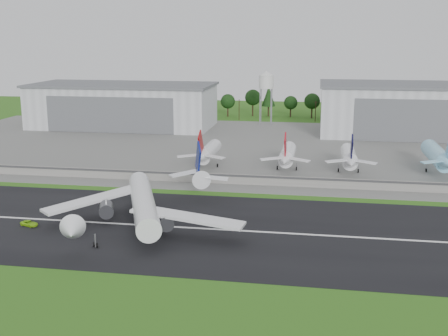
% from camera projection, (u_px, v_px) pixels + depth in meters
% --- Properties ---
extents(ground, '(600.00, 600.00, 0.00)m').
position_uv_depth(ground, '(212.00, 244.00, 132.61)').
color(ground, '#336518').
rests_on(ground, ground).
extents(runway, '(320.00, 60.00, 0.10)m').
position_uv_depth(runway, '(219.00, 230.00, 142.19)').
color(runway, black).
rests_on(runway, ground).
extents(runway_centerline, '(220.00, 1.00, 0.02)m').
position_uv_depth(runway_centerline, '(219.00, 229.00, 142.18)').
color(runway_centerline, white).
rests_on(runway_centerline, runway).
extents(apron, '(320.00, 150.00, 0.10)m').
position_uv_depth(apron, '(263.00, 147.00, 247.75)').
color(apron, slate).
rests_on(apron, ground).
extents(blast_fence, '(240.00, 0.61, 3.50)m').
position_uv_depth(blast_fence, '(243.00, 179.00, 184.96)').
color(blast_fence, gray).
rests_on(blast_fence, ground).
extents(hangar_west, '(97.00, 44.00, 23.20)m').
position_uv_depth(hangar_west, '(123.00, 105.00, 301.19)').
color(hangar_west, silver).
rests_on(hangar_west, ground).
extents(hangar_east, '(102.00, 47.00, 25.20)m').
position_uv_depth(hangar_east, '(424.00, 110.00, 275.79)').
color(hangar_east, silver).
rests_on(hangar_east, ground).
extents(water_tower, '(8.40, 8.40, 29.40)m').
position_uv_depth(water_tower, '(266.00, 80.00, 305.32)').
color(water_tower, '#99999E').
rests_on(water_tower, ground).
extents(utility_poles, '(230.00, 3.00, 12.00)m').
position_uv_depth(utility_poles, '(277.00, 121.00, 324.54)').
color(utility_poles, black).
rests_on(utility_poles, ground).
extents(treeline, '(320.00, 16.00, 22.00)m').
position_uv_depth(treeline, '(279.00, 117.00, 338.93)').
color(treeline, black).
rests_on(treeline, ground).
extents(main_airliner, '(53.56, 57.35, 18.17)m').
position_uv_depth(main_airliner, '(142.00, 208.00, 143.93)').
color(main_airliner, white).
rests_on(main_airliner, runway).
extents(ground_vehicle, '(5.39, 3.78, 1.37)m').
position_uv_depth(ground_vehicle, '(29.00, 223.00, 144.68)').
color(ground_vehicle, '#93D719').
rests_on(ground_vehicle, runway).
extents(parked_jet_red_a, '(7.36, 31.29, 16.41)m').
position_uv_depth(parked_jet_red_a, '(207.00, 152.00, 207.32)').
color(parked_jet_red_a, white).
rests_on(parked_jet_red_a, ground).
extents(parked_jet_red_b, '(7.36, 31.29, 16.42)m').
position_uv_depth(parked_jet_red_b, '(287.00, 155.00, 202.56)').
color(parked_jet_red_b, white).
rests_on(parked_jet_red_b, ground).
extents(parked_jet_navy, '(7.36, 31.29, 16.45)m').
position_uv_depth(parked_jet_navy, '(349.00, 157.00, 198.98)').
color(parked_jet_navy, white).
rests_on(parked_jet_navy, ground).
extents(parked_jet_skyblue, '(7.36, 37.29, 16.91)m').
position_uv_depth(parked_jet_skyblue, '(438.00, 156.00, 198.69)').
color(parked_jet_skyblue, '#8FD8F8').
rests_on(parked_jet_skyblue, ground).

